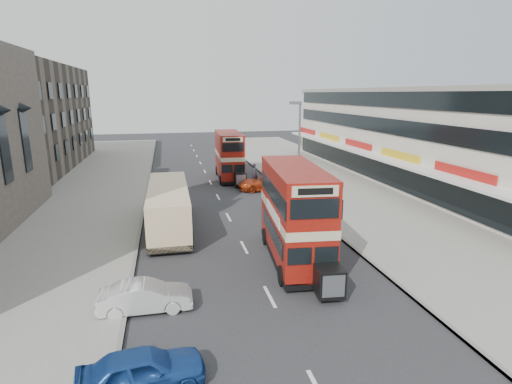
{
  "coord_description": "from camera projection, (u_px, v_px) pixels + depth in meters",
  "views": [
    {
      "loc": [
        -4.1,
        -13.65,
        8.76
      ],
      "look_at": [
        0.24,
        5.88,
        3.83
      ],
      "focal_mm": 28.22,
      "sensor_mm": 36.0,
      "label": 1
    }
  ],
  "objects": [
    {
      "name": "ground",
      "position": [
        282.0,
        321.0,
        15.9
      ],
      "size": [
        160.0,
        160.0,
        0.0
      ],
      "primitive_type": "plane",
      "color": "#28282B",
      "rests_on": "ground"
    },
    {
      "name": "bus_main",
      "position": [
        295.0,
        214.0,
        21.11
      ],
      "size": [
        3.2,
        9.13,
        4.93
      ],
      "rotation": [
        0.0,
        0.0,
        3.05
      ],
      "color": "black",
      "rests_on": "ground"
    },
    {
      "name": "kerb_right",
      "position": [
        286.0,
        193.0,
        36.13
      ],
      "size": [
        0.2,
        90.0,
        0.16
      ],
      "primitive_type": "cube",
      "color": "gray",
      "rests_on": "ground"
    },
    {
      "name": "pavement_right",
      "position": [
        346.0,
        189.0,
        37.37
      ],
      "size": [
        12.0,
        90.0,
        0.15
      ],
      "primitive_type": "cube",
      "color": "gray",
      "rests_on": "ground"
    },
    {
      "name": "street_lamp",
      "position": [
        298.0,
        143.0,
        33.19
      ],
      "size": [
        1.0,
        0.2,
        8.12
      ],
      "color": "slate",
      "rests_on": "ground"
    },
    {
      "name": "coach",
      "position": [
        169.0,
        206.0,
        26.47
      ],
      "size": [
        2.66,
        10.01,
        2.65
      ],
      "rotation": [
        0.0,
        0.0,
        -0.01
      ],
      "color": "black",
      "rests_on": "ground"
    },
    {
      "name": "kerb_left",
      "position": [
        145.0,
        200.0,
        33.55
      ],
      "size": [
        0.2,
        90.0,
        0.16
      ],
      "primitive_type": "cube",
      "color": "gray",
      "rests_on": "ground"
    },
    {
      "name": "car_left_front",
      "position": [
        146.0,
        297.0,
        16.53
      ],
      "size": [
        3.8,
        1.35,
        1.25
      ],
      "primitive_type": "imported",
      "rotation": [
        0.0,
        0.0,
        1.56
      ],
      "color": "silver",
      "rests_on": "ground"
    },
    {
      "name": "pedestrian_far",
      "position": [
        288.0,
        163.0,
        45.52
      ],
      "size": [
        1.1,
        0.59,
        1.78
      ],
      "primitive_type": "imported",
      "rotation": [
        0.0,
        0.0,
        -0.16
      ],
      "color": "gray",
      "rests_on": "pavement_right"
    },
    {
      "name": "car_left_near",
      "position": [
        142.0,
        370.0,
        12.12
      ],
      "size": [
        3.98,
        2.03,
        1.3
      ],
      "primitive_type": "imported",
      "rotation": [
        0.0,
        0.0,
        1.7
      ],
      "color": "navy",
      "rests_on": "ground"
    },
    {
      "name": "pedestrian_near",
      "position": [
        326.0,
        198.0,
        30.92
      ],
      "size": [
        0.64,
        0.5,
        1.54
      ],
      "primitive_type": "imported",
      "rotation": [
        0.0,
        0.0,
        3.37
      ],
      "color": "gray",
      "rests_on": "pavement_right"
    },
    {
      "name": "car_right_b",
      "position": [
        264.0,
        183.0,
        37.22
      ],
      "size": [
        4.94,
        2.35,
        1.36
      ],
      "primitive_type": "imported",
      "rotation": [
        0.0,
        0.0,
        -1.59
      ],
      "color": "#BD3A12",
      "rests_on": "ground"
    },
    {
      "name": "brick_terrace",
      "position": [
        5.0,
        118.0,
        45.85
      ],
      "size": [
        14.0,
        28.0,
        12.0
      ],
      "primitive_type": "cube",
      "color": "#66594C",
      "rests_on": "ground"
    },
    {
      "name": "pavement_left",
      "position": [
        70.0,
        204.0,
        32.31
      ],
      "size": [
        12.0,
        90.0,
        0.15
      ],
      "primitive_type": "cube",
      "color": "gray",
      "rests_on": "ground"
    },
    {
      "name": "road_surface",
      "position": [
        218.0,
        197.0,
        34.86
      ],
      "size": [
        12.0,
        90.0,
        0.01
      ],
      "primitive_type": "cube",
      "color": "#28282B",
      "rests_on": "ground"
    },
    {
      "name": "car_right_a",
      "position": [
        294.0,
        202.0,
        30.56
      ],
      "size": [
        4.82,
        2.08,
        1.38
      ],
      "primitive_type": "imported",
      "rotation": [
        0.0,
        0.0,
        -1.54
      ],
      "color": "#A41017",
      "rests_on": "ground"
    },
    {
      "name": "bus_second",
      "position": [
        229.0,
        155.0,
        41.73
      ],
      "size": [
        2.68,
        8.61,
        4.69
      ],
      "rotation": [
        0.0,
        0.0,
        3.1
      ],
      "color": "black",
      "rests_on": "ground"
    },
    {
      "name": "cyclist",
      "position": [
        255.0,
        180.0,
        38.14
      ],
      "size": [
        0.84,
        1.91,
        2.31
      ],
      "rotation": [
        0.0,
        0.0,
        0.11
      ],
      "color": "gray",
      "rests_on": "ground"
    },
    {
      "name": "commercial_row",
      "position": [
        415.0,
        135.0,
        39.83
      ],
      "size": [
        9.9,
        46.2,
        9.3
      ],
      "color": "beige",
      "rests_on": "ground"
    }
  ]
}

